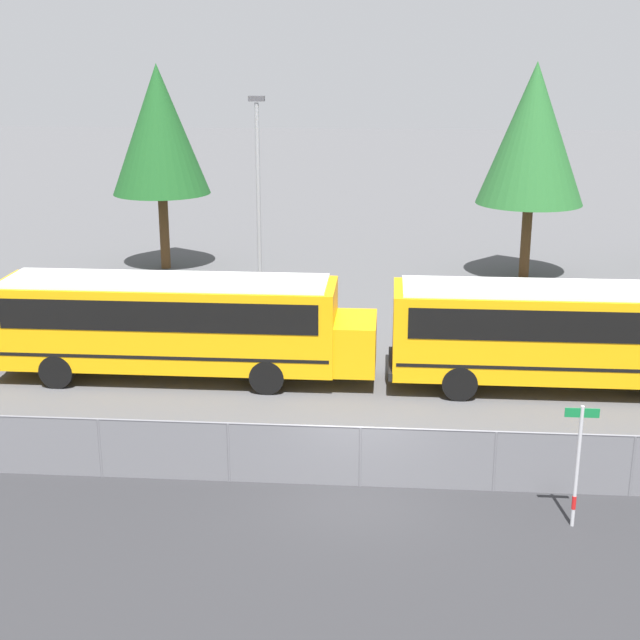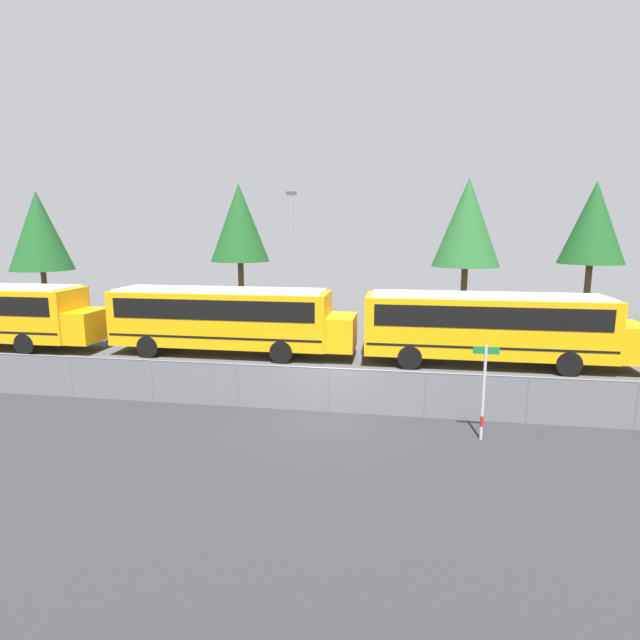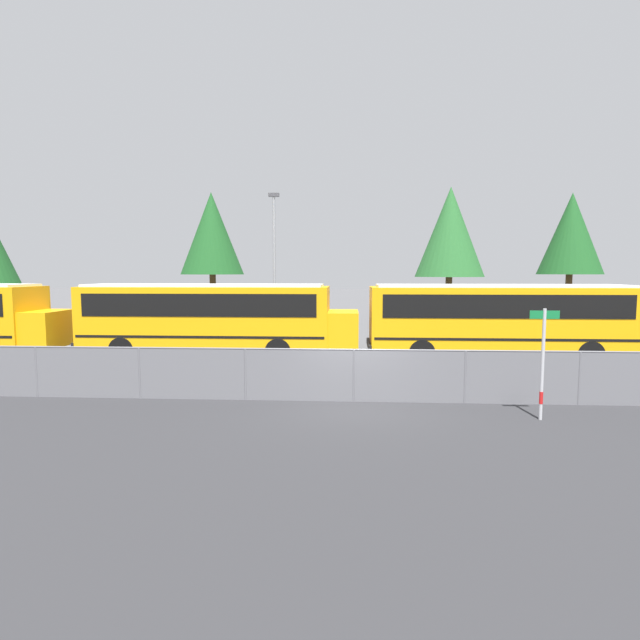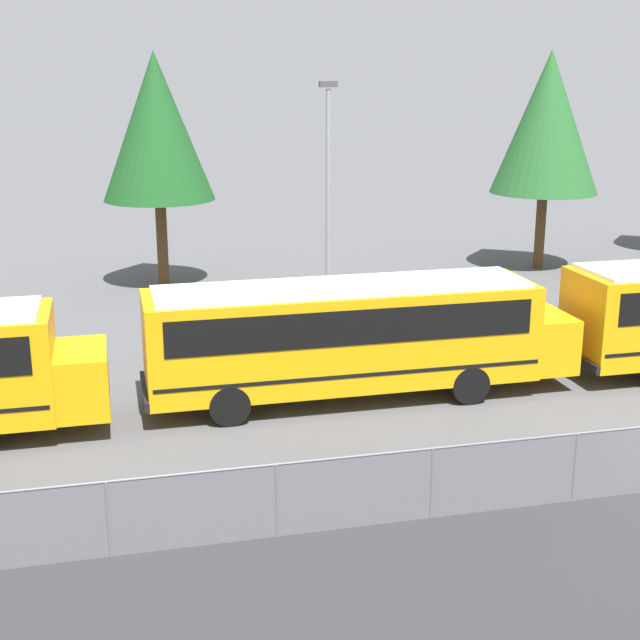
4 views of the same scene
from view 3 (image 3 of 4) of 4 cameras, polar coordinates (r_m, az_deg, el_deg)
The scene contains 10 objects.
ground_plane at distance 14.14m, azimuth 3.87°, elevation -9.29°, with size 200.00×200.00×0.00m, color #4C4C4F.
road_strip at distance 8.47m, azimuth 4.23°, elevation -19.62°, with size 94.97×12.00×0.01m.
fence at distance 13.96m, azimuth 3.89°, elevation -6.26°, with size 61.04×0.07×1.49m.
school_bus_1 at distance 21.26m, azimuth -12.19°, elevation 0.64°, with size 11.52×2.52×3.12m.
school_bus_2 at distance 21.34m, azimuth 20.27°, elevation 0.45°, with size 11.52×2.52×3.12m.
street_sign at distance 13.26m, azimuth 24.10°, elevation -4.30°, with size 0.70×0.09×2.73m.
light_pole at distance 28.86m, azimuth -5.25°, elevation 7.06°, with size 0.60×0.24×8.08m.
tree_1 at distance 39.23m, azimuth 26.77°, elevation 8.76°, with size 4.33×4.33×9.12m.
tree_2 at distance 34.90m, azimuth 14.64°, elevation 9.66°, with size 4.59×4.59×9.28m.
tree_3 at distance 36.12m, azimuth -12.26°, elevation 9.59°, with size 4.38×4.38×9.17m.
Camera 3 is at (-0.14, -13.67, 3.59)m, focal length 28.00 mm.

